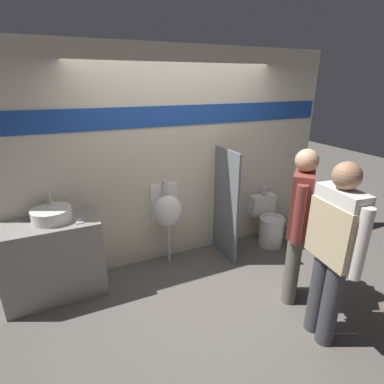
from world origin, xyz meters
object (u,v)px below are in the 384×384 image
Objects in this scene: person_in_vest at (334,244)px; person_with_lanyard at (299,222)px; urinal_near_counter at (168,211)px; toilet at (269,224)px; cell_phone at (79,221)px; sink_basin at (52,214)px.

person_in_vest is 1.01× the size of person_with_lanyard.
person_with_lanyard is (0.99, -1.23, 0.19)m from urinal_near_counter.
person_with_lanyard is at bearing -51.24° from urinal_near_counter.
person_with_lanyard is at bearing -5.67° from person_in_vest.
person_in_vest reaches higher than person_with_lanyard.
urinal_near_counter reaches higher than toilet.
person_with_lanyard is (2.05, -1.02, 0.03)m from cell_phone.
urinal_near_counter is 1.59m from toilet.
person_with_lanyard is at bearing -26.80° from sink_basin.
person_in_vest is at bearing -37.97° from sink_basin.
toilet is 1.36m from person_with_lanyard.
person_in_vest reaches higher than cell_phone.
toilet is (2.59, 0.07, -0.59)m from cell_phone.
sink_basin is at bearing -177.21° from urinal_near_counter.
sink_basin is 1.34m from urinal_near_counter.
sink_basin reaches higher than cell_phone.
urinal_near_counter is at bearing 32.82° from person_in_vest.
cell_phone is 0.16× the size of toilet.
person_in_vest reaches higher than toilet.
cell_phone is at bearing 110.36° from person_with_lanyard.
urinal_near_counter is (1.32, 0.06, -0.22)m from sink_basin.
cell_phone is (0.26, -0.15, -0.06)m from sink_basin.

